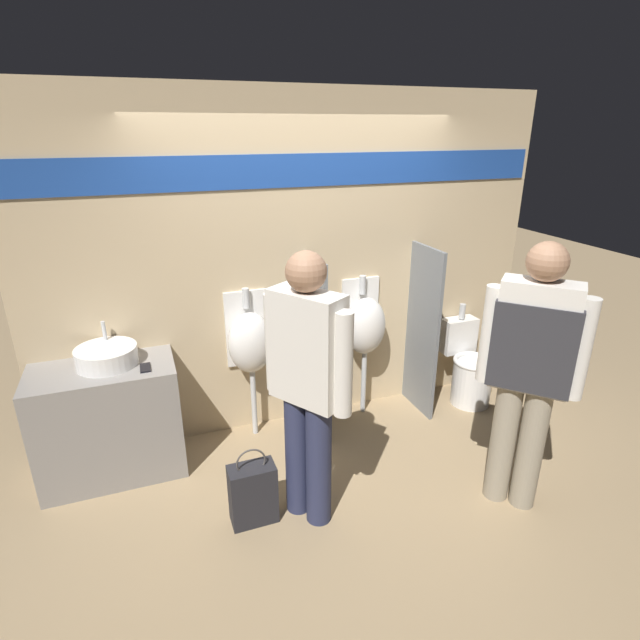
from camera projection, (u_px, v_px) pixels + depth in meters
ground_plane at (327, 449)px, 3.99m from camera, size 16.00×16.00×0.00m
display_wall at (301, 266)px, 4.02m from camera, size 4.22×0.07×2.70m
sink_counter at (110, 422)px, 3.59m from camera, size 0.98×0.52×0.85m
sink_basin at (107, 356)px, 3.48m from camera, size 0.42×0.42×0.27m
cell_phone at (145, 368)px, 3.44m from camera, size 0.07×0.14×0.01m
divider_near_counter at (315, 348)px, 4.01m from camera, size 0.03×0.48×1.50m
divider_mid at (422, 331)px, 4.34m from camera, size 0.03×0.48×1.50m
urinal_near_counter at (250, 342)px, 3.92m from camera, size 0.36×0.26×1.25m
urinal_far at (365, 326)px, 4.25m from camera, size 0.36×0.26×1.25m
toilet at (469, 370)px, 4.61m from camera, size 0.37×0.53×0.89m
person_in_vest at (530, 362)px, 3.09m from camera, size 0.50×0.51×1.81m
person_with_lanyard at (307, 382)px, 2.99m from camera, size 0.41×0.54×1.79m
shopping_bag at (253, 493)px, 3.20m from camera, size 0.30×0.16×0.55m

